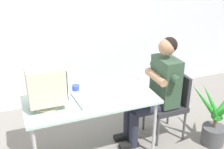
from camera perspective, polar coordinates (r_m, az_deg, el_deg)
The scene contains 8 objects.
wall_back at distance 4.21m, azimuth -6.31°, elevation 13.99°, with size 8.00×0.10×3.00m, color silver.
desk at distance 3.12m, azimuth -4.28°, elevation -5.76°, with size 1.45×0.67×0.72m.
crt_monitor at distance 2.91m, azimuth -13.25°, elevation -1.96°, with size 0.38×0.33×0.45m.
keyboard at distance 3.07m, azimuth -5.96°, elevation -4.93°, with size 0.19×0.45×0.03m.
office_chair at distance 3.61m, azimuth 11.61°, elevation -5.26°, with size 0.43×0.43×0.84m.
person_seated at distance 3.41m, azimuth 9.18°, elevation -2.57°, with size 0.73×0.59×1.32m.
potted_plant at distance 3.67m, azimuth 20.17°, elevation -8.82°, with size 0.66×0.74×0.80m.
desk_mug at distance 3.23m, azimuth -7.37°, elevation -2.90°, with size 0.08×0.10×0.09m.
Camera 1 is at (-0.75, -2.61, 2.21)m, focal length 45.02 mm.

